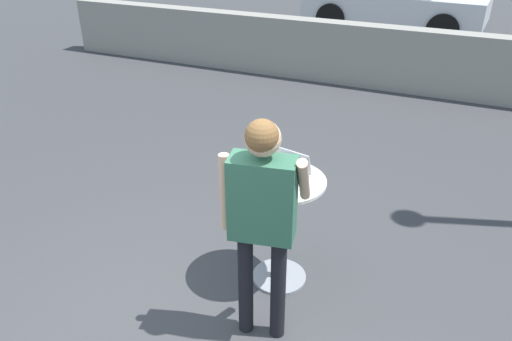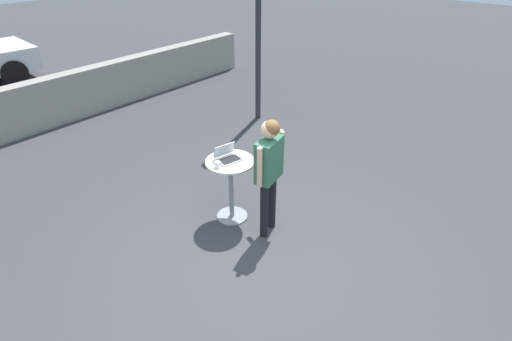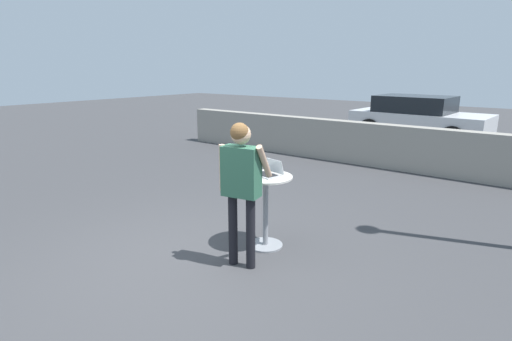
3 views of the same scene
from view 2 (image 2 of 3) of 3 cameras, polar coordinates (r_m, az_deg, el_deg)
The scene contains 6 objects.
ground_plane at distance 5.32m, azimuth 1.60°, elevation -13.28°, with size 50.00×50.00×0.00m, color #3D3D3F.
pavement_kerb at distance 9.73m, azimuth -29.23°, elevation 7.94°, with size 12.11×0.35×1.04m.
cafe_table at distance 5.73m, azimuth -3.62°, elevation -1.59°, with size 0.69×0.69×0.98m.
laptop at distance 5.56m, azimuth -4.05°, elevation 2.00°, with size 0.38×0.35×0.21m.
coffee_mug at distance 5.39m, azimuth -5.49°, elevation 0.85°, with size 0.11×0.08×0.09m.
standing_person at distance 5.19m, azimuth 1.86°, elevation 1.00°, with size 0.58×0.44×1.74m.
Camera 2 is at (-2.99, -2.34, 3.73)m, focal length 28.00 mm.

